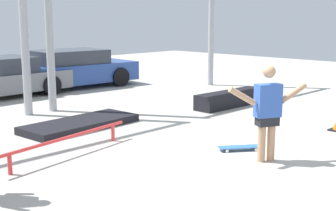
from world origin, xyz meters
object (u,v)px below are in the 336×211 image
object	(u,v)px
grind_box	(230,99)
parked_car_blue	(72,69)
skateboarder	(268,109)
skateboard	(240,147)
manual_pad	(80,124)
grind_rail	(67,140)

from	to	relation	value
grind_box	parked_car_blue	size ratio (longest dim) A/B	0.53
skateboarder	skateboard	world-z (taller)	skateboarder
skateboarder	grind_box	xyz separation A→B (m)	(3.53, 3.38, -0.69)
skateboarder	grind_box	size ratio (longest dim) A/B	0.69
manual_pad	skateboard	bearing A→B (deg)	-74.64
manual_pad	parked_car_blue	xyz separation A→B (m)	(3.29, 5.10, 0.55)
skateboard	grind_rail	xyz separation A→B (m)	(-2.38, 1.97, 0.23)
skateboard	grind_rail	bearing A→B (deg)	176.68
parked_car_blue	skateboarder	bearing A→B (deg)	-100.52
grind_box	grind_rail	xyz separation A→B (m)	(-5.70, -0.73, 0.09)
skateboarder	grind_rail	distance (m)	3.48
skateboard	manual_pad	size ratio (longest dim) A/B	0.29
skateboarder	grind_rail	xyz separation A→B (m)	(-2.17, 2.65, -0.60)
skateboard	grind_box	size ratio (longest dim) A/B	0.33
grind_rail	parked_car_blue	xyz separation A→B (m)	(4.69, 6.69, 0.34)
skateboarder	skateboard	distance (m)	1.09
grind_rail	parked_car_blue	world-z (taller)	parked_car_blue
skateboarder	grind_rail	size ratio (longest dim) A/B	0.56
grind_rail	skateboard	bearing A→B (deg)	-39.65
parked_car_blue	skateboard	bearing A→B (deg)	-100.37
skateboarder	grind_box	bearing A→B (deg)	70.78
grind_box	manual_pad	size ratio (longest dim) A/B	0.89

